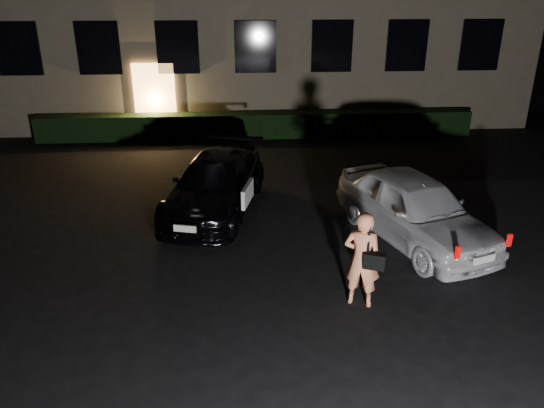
{
  "coord_description": "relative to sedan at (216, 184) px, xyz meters",
  "views": [
    {
      "loc": [
        -0.7,
        -7.54,
        5.18
      ],
      "look_at": [
        -0.05,
        2.0,
        1.07
      ],
      "focal_mm": 35.0,
      "sensor_mm": 36.0,
      "label": 1
    }
  ],
  "objects": [
    {
      "name": "hedge",
      "position": [
        1.24,
        6.22,
        -0.21
      ],
      "size": [
        15.0,
        0.7,
        0.85
      ],
      "primitive_type": "cube",
      "color": "black",
      "rests_on": "ground"
    },
    {
      "name": "ground",
      "position": [
        1.24,
        -4.28,
        -0.64
      ],
      "size": [
        80.0,
        80.0,
        0.0
      ],
      "primitive_type": "plane",
      "color": "black",
      "rests_on": "ground"
    },
    {
      "name": "man",
      "position": [
        2.57,
        -4.21,
        0.22
      ],
      "size": [
        0.73,
        0.62,
        1.72
      ],
      "rotation": [
        0.0,
        0.0,
        2.78
      ],
      "color": "#F89166",
      "rests_on": "ground"
    },
    {
      "name": "sedan",
      "position": [
        0.0,
        0.0,
        0.0
      ],
      "size": [
        2.78,
        4.7,
        1.28
      ],
      "rotation": [
        0.0,
        0.0,
        -0.24
      ],
      "color": "black",
      "rests_on": "ground"
    },
    {
      "name": "hatch",
      "position": [
        4.22,
        -1.87,
        0.07
      ],
      "size": [
        2.96,
        4.49,
        1.42
      ],
      "rotation": [
        0.0,
        0.0,
        0.34
      ],
      "color": "silver",
      "rests_on": "ground"
    }
  ]
}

